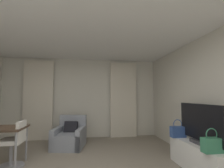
{
  "coord_description": "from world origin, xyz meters",
  "views": [
    {
      "loc": [
        0.16,
        -2.58,
        1.37
      ],
      "look_at": [
        0.75,
        1.36,
        1.66
      ],
      "focal_mm": 26.32,
      "sensor_mm": 36.0,
      "label": 1
    }
  ],
  "objects_px": {
    "handbag_secondary": "(212,145)",
    "handbag_primary": "(178,131)",
    "desk_chair": "(14,147)",
    "tv_console": "(200,158)",
    "armchair": "(70,137)",
    "tv_flatscreen": "(200,125)"
  },
  "relations": [
    {
      "from": "tv_flatscreen",
      "to": "handbag_primary",
      "type": "bearing_deg",
      "value": 105.57
    },
    {
      "from": "armchair",
      "to": "tv_console",
      "type": "relative_size",
      "value": 0.74
    },
    {
      "from": "tv_console",
      "to": "tv_flatscreen",
      "type": "xyz_separation_m",
      "value": [
        0.0,
        -0.03,
        0.6
      ]
    },
    {
      "from": "armchair",
      "to": "handbag_secondary",
      "type": "bearing_deg",
      "value": -44.67
    },
    {
      "from": "tv_console",
      "to": "armchair",
      "type": "bearing_deg",
      "value": 143.29
    },
    {
      "from": "handbag_secondary",
      "to": "tv_console",
      "type": "bearing_deg",
      "value": 74.12
    },
    {
      "from": "armchair",
      "to": "handbag_primary",
      "type": "xyz_separation_m",
      "value": [
        2.35,
        -1.38,
        0.36
      ]
    },
    {
      "from": "desk_chair",
      "to": "tv_flatscreen",
      "type": "xyz_separation_m",
      "value": [
        3.43,
        -0.74,
        0.46
      ]
    },
    {
      "from": "tv_flatscreen",
      "to": "desk_chair",
      "type": "bearing_deg",
      "value": 167.82
    },
    {
      "from": "desk_chair",
      "to": "tv_console",
      "type": "relative_size",
      "value": 0.66
    },
    {
      "from": "tv_console",
      "to": "handbag_secondary",
      "type": "xyz_separation_m",
      "value": [
        -0.13,
        -0.47,
        0.37
      ]
    },
    {
      "from": "tv_console",
      "to": "handbag_secondary",
      "type": "distance_m",
      "value": 0.62
    },
    {
      "from": "tv_console",
      "to": "handbag_primary",
      "type": "distance_m",
      "value": 0.62
    },
    {
      "from": "tv_flatscreen",
      "to": "handbag_secondary",
      "type": "height_order",
      "value": "tv_flatscreen"
    },
    {
      "from": "handbag_primary",
      "to": "desk_chair",
      "type": "bearing_deg",
      "value": 175.9
    },
    {
      "from": "desk_chair",
      "to": "tv_console",
      "type": "xyz_separation_m",
      "value": [
        3.43,
        -0.71,
        -0.14
      ]
    },
    {
      "from": "tv_console",
      "to": "tv_flatscreen",
      "type": "relative_size",
      "value": 1.2
    },
    {
      "from": "tv_console",
      "to": "handbag_primary",
      "type": "bearing_deg",
      "value": 106.42
    },
    {
      "from": "desk_chair",
      "to": "handbag_primary",
      "type": "distance_m",
      "value": 3.31
    },
    {
      "from": "handbag_secondary",
      "to": "armchair",
      "type": "bearing_deg",
      "value": 135.33
    },
    {
      "from": "handbag_secondary",
      "to": "handbag_primary",
      "type": "bearing_deg",
      "value": 90.39
    },
    {
      "from": "handbag_primary",
      "to": "handbag_secondary",
      "type": "relative_size",
      "value": 1.0
    }
  ]
}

